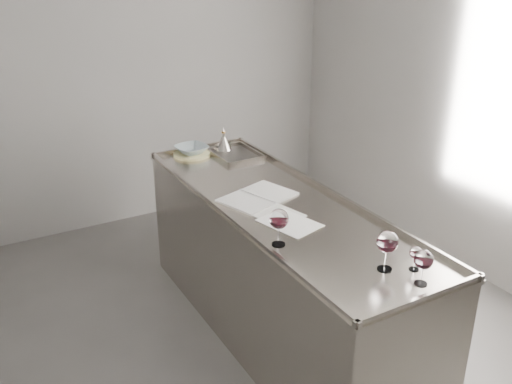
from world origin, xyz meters
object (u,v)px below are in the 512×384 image
wine_glass_left (279,220)px  wine_funnel (224,143)px  counter (279,271)px  wine_glass_right (387,243)px  ceramic_bowl (192,149)px  wine_glass_middle (424,260)px  wine_glass_small (416,253)px  notebook (258,197)px

wine_glass_left → wine_funnel: 1.57m
counter → wine_glass_right: size_ratio=11.78×
ceramic_bowl → wine_funnel: bearing=0.0°
wine_glass_middle → wine_funnel: wine_funnel is taller
counter → wine_glass_right: bearing=-87.4°
ceramic_bowl → wine_funnel: size_ratio=1.26×
counter → wine_funnel: size_ratio=13.24×
wine_funnel → wine_glass_small: bearing=-90.0°
wine_funnel → notebook: bearing=-104.0°
wine_glass_left → wine_glass_middle: (0.37, -0.65, -0.02)m
wine_glass_middle → notebook: bearing=97.7°
wine_glass_left → notebook: 0.63m
ceramic_bowl → counter: bearing=-84.4°
wine_glass_small → counter: bearing=99.5°
counter → notebook: (-0.07, 0.15, 0.47)m
counter → wine_funnel: wine_funnel is taller
wine_glass_right → wine_glass_middle: bearing=-72.7°
wine_glass_middle → wine_glass_right: 0.19m
wine_glass_small → wine_funnel: wine_funnel is taller
wine_glass_right → counter: bearing=92.6°
counter → wine_glass_small: bearing=-80.5°
wine_glass_left → wine_glass_small: wine_glass_left is taller
wine_glass_right → notebook: bearing=95.9°
notebook → ceramic_bowl: bearing=75.0°
notebook → wine_glass_small: bearing=-95.6°
ceramic_bowl → wine_funnel: (0.27, 0.00, 0.01)m
wine_funnel → counter: bearing=-98.6°
wine_glass_middle → wine_glass_small: 0.13m
wine_glass_middle → wine_funnel: size_ratio=0.96×
wine_glass_left → wine_funnel: size_ratio=1.11×
wine_glass_left → wine_funnel: (0.44, 1.51, -0.09)m
wine_glass_small → wine_glass_right: bearing=149.3°
wine_glass_right → notebook: size_ratio=0.40×
wine_glass_left → notebook: bearing=70.4°
counter → wine_glass_right: (0.04, -0.90, 0.61)m
counter → wine_funnel: (0.16, 1.08, 0.52)m
wine_glass_right → wine_funnel: size_ratio=1.12×
wine_glass_left → wine_glass_small: size_ratio=1.62×
wine_glass_right → wine_funnel: (0.12, 1.98, -0.09)m
counter → notebook: size_ratio=4.71×
wine_glass_right → wine_glass_small: wine_glass_right is taller
wine_glass_middle → wine_funnel: bearing=88.3°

